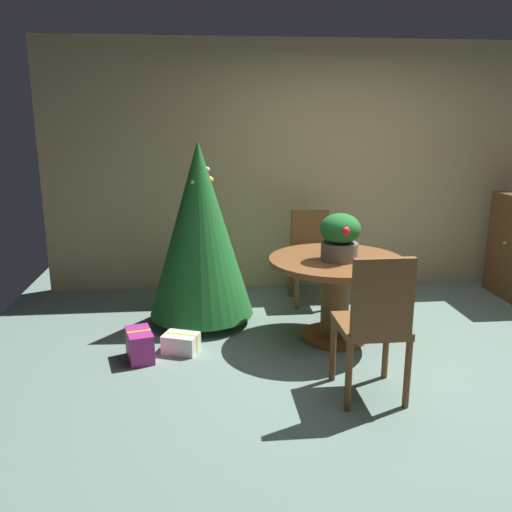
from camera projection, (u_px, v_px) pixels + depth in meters
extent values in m
plane|color=slate|center=(391.00, 371.00, 3.96)|extent=(6.60, 6.60, 0.00)
cube|color=tan|center=(329.00, 167.00, 5.76)|extent=(6.00, 0.10, 2.60)
cylinder|color=brown|center=(334.00, 336.00, 4.55)|extent=(0.56, 0.56, 0.04)
cylinder|color=brown|center=(335.00, 299.00, 4.47)|extent=(0.23, 0.23, 0.61)
cylinder|color=brown|center=(337.00, 261.00, 4.39)|extent=(1.11, 1.11, 0.05)
cylinder|color=#665B51|center=(339.00, 251.00, 4.31)|extent=(0.30, 0.30, 0.14)
ellipsoid|color=#1E6628|center=(340.00, 229.00, 4.26)|extent=(0.33, 0.33, 0.25)
sphere|color=red|center=(347.00, 225.00, 4.36)|extent=(0.06, 0.06, 0.06)
sphere|color=red|center=(345.00, 231.00, 4.13)|extent=(0.08, 0.08, 0.08)
sphere|color=red|center=(339.00, 231.00, 4.20)|extent=(0.08, 0.08, 0.08)
cylinder|color=brown|center=(333.00, 350.00, 3.77)|extent=(0.04, 0.04, 0.46)
cylinder|color=brown|center=(386.00, 348.00, 3.81)|extent=(0.04, 0.04, 0.46)
cylinder|color=brown|center=(349.00, 377.00, 3.37)|extent=(0.04, 0.04, 0.46)
cylinder|color=brown|center=(407.00, 374.00, 3.41)|extent=(0.04, 0.04, 0.46)
cube|color=brown|center=(370.00, 326.00, 3.53)|extent=(0.43, 0.46, 0.05)
cube|color=brown|center=(383.00, 297.00, 3.26)|extent=(0.38, 0.05, 0.49)
cylinder|color=brown|center=(336.00, 286.00, 5.22)|extent=(0.04, 0.04, 0.45)
cylinder|color=brown|center=(297.00, 287.00, 5.19)|extent=(0.04, 0.04, 0.45)
cylinder|color=brown|center=(327.00, 275.00, 5.61)|extent=(0.04, 0.04, 0.45)
cylinder|color=brown|center=(290.00, 276.00, 5.57)|extent=(0.04, 0.04, 0.45)
cube|color=brown|center=(313.00, 257.00, 5.33)|extent=(0.43, 0.44, 0.05)
cube|color=brown|center=(310.00, 230.00, 5.47)|extent=(0.39, 0.05, 0.41)
cylinder|color=brown|center=(202.00, 317.00, 4.92)|extent=(0.10, 0.10, 0.09)
cone|color=#1E6628|center=(200.00, 230.00, 4.71)|extent=(0.93, 0.93, 1.55)
sphere|color=gold|center=(209.00, 229.00, 4.92)|extent=(0.04, 0.04, 0.04)
sphere|color=silver|center=(207.00, 170.00, 4.59)|extent=(0.05, 0.05, 0.05)
sphere|color=gold|center=(172.00, 252.00, 4.86)|extent=(0.06, 0.06, 0.06)
sphere|color=red|center=(171.00, 269.00, 4.62)|extent=(0.04, 0.04, 0.04)
sphere|color=gold|center=(195.00, 219.00, 4.52)|extent=(0.04, 0.04, 0.04)
sphere|color=gold|center=(193.00, 183.00, 4.53)|extent=(0.05, 0.05, 0.05)
sphere|color=gold|center=(210.00, 180.00, 4.65)|extent=(0.07, 0.07, 0.07)
sphere|color=red|center=(173.00, 291.00, 4.61)|extent=(0.05, 0.05, 0.05)
cube|color=silver|center=(181.00, 343.00, 4.27)|extent=(0.32, 0.27, 0.15)
cube|color=gold|center=(181.00, 343.00, 4.27)|extent=(0.26, 0.12, 0.15)
cube|color=#9E287A|center=(140.00, 345.00, 4.13)|extent=(0.25, 0.34, 0.23)
cube|color=gold|center=(140.00, 345.00, 4.13)|extent=(0.18, 0.08, 0.23)
sphere|color=#B29338|center=(505.00, 243.00, 5.44)|extent=(0.04, 0.04, 0.04)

